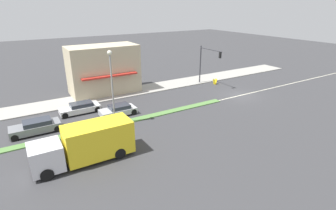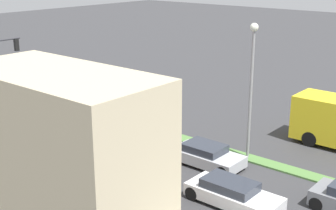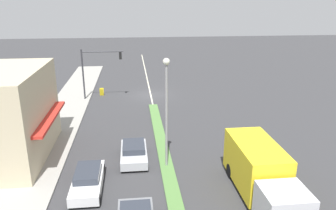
# 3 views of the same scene
# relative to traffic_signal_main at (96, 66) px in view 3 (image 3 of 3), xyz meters

# --- Properties ---
(ground_plane) EXTENTS (160.00, 160.00, 0.00)m
(ground_plane) POSITION_rel_traffic_signal_main_xyz_m (-6.12, 16.93, -3.90)
(ground_plane) COLOR #38383A
(sidewalk_right) EXTENTS (4.00, 73.00, 0.12)m
(sidewalk_right) POSITION_rel_traffic_signal_main_xyz_m (2.88, 17.43, -3.84)
(sidewalk_right) COLOR #9E9B93
(sidewalk_right) RESTS_ON ground
(lane_marking_center) EXTENTS (0.16, 60.00, 0.01)m
(lane_marking_center) POSITION_rel_traffic_signal_main_xyz_m (-6.12, -1.07, -3.90)
(lane_marking_center) COLOR beige
(lane_marking_center) RESTS_ON ground
(building_corner_store) EXTENTS (4.99, 8.99, 6.30)m
(building_corner_store) POSITION_rel_traffic_signal_main_xyz_m (4.37, 13.95, -0.63)
(building_corner_store) COLOR #C6B793
(building_corner_store) RESTS_ON sidewalk_right
(traffic_signal_main) EXTENTS (4.59, 0.34, 5.60)m
(traffic_signal_main) POSITION_rel_traffic_signal_main_xyz_m (0.00, 0.00, 0.00)
(traffic_signal_main) COLOR #333338
(traffic_signal_main) RESTS_ON sidewalk_right
(street_lamp) EXTENTS (0.44, 0.44, 7.37)m
(street_lamp) POSITION_rel_traffic_signal_main_xyz_m (-6.12, 16.55, 0.88)
(street_lamp) COLOR gray
(street_lamp) RESTS_ON median_strip
(pedestrian) EXTENTS (0.34, 0.34, 1.76)m
(pedestrian) POSITION_rel_traffic_signal_main_xyz_m (3.42, 10.63, -2.85)
(pedestrian) COLOR #282D42
(pedestrian) RESTS_ON sidewalk_right
(warning_aframe_sign) EXTENTS (0.45, 0.53, 0.84)m
(warning_aframe_sign) POSITION_rel_traffic_signal_main_xyz_m (-0.33, -1.56, -3.47)
(warning_aframe_sign) COLOR yellow
(warning_aframe_sign) RESTS_ON ground
(delivery_truck) EXTENTS (2.44, 7.50, 2.87)m
(delivery_truck) POSITION_rel_traffic_signal_main_xyz_m (-11.12, 20.57, -2.43)
(delivery_truck) COLOR silver
(delivery_truck) RESTS_ON ground
(sedan_silver) EXTENTS (1.83, 3.89, 1.17)m
(sedan_silver) POSITION_rel_traffic_signal_main_xyz_m (-3.92, 15.33, -3.33)
(sedan_silver) COLOR #B7BABF
(sedan_silver) RESTS_ON ground
(van_white) EXTENTS (1.72, 4.33, 1.17)m
(van_white) POSITION_rel_traffic_signal_main_xyz_m (-1.12, 18.73, -3.32)
(van_white) COLOR silver
(van_white) RESTS_ON ground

